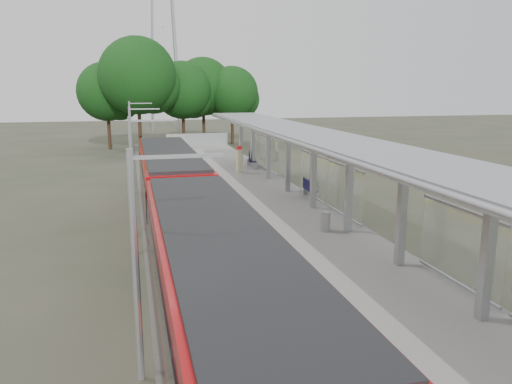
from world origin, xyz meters
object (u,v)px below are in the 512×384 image
train (185,217)px  bench_mid (309,188)px  bench_far (251,159)px  litter_bin (325,221)px  info_pillar_far (239,161)px

train → bench_mid: train is taller
bench_far → litter_bin: (-0.86, -16.37, -0.22)m
train → bench_far: 17.96m
train → bench_mid: size_ratio=19.65×
train → bench_far: size_ratio=15.38×
train → info_pillar_far: size_ratio=15.22×
bench_far → info_pillar_far: size_ratio=0.99×
train → bench_mid: (7.12, 6.46, -0.55)m
bench_mid → litter_bin: size_ratio=1.74×
info_pillar_far → litter_bin: (0.41, -14.36, -0.38)m
bench_mid → bench_far: bench_far is taller
train → litter_bin: 5.65m
train → info_pillar_far: bearing=70.6°
bench_far → info_pillar_far: bearing=-110.0°
train → bench_far: train is taller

